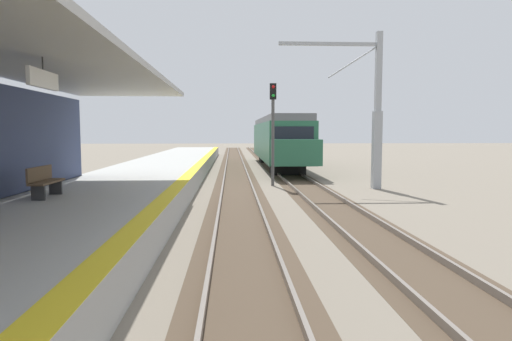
{
  "coord_description": "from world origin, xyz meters",
  "views": [
    {
      "loc": [
        1.62,
        0.64,
        2.75
      ],
      "look_at": [
        2.03,
        8.15,
        2.1
      ],
      "focal_mm": 31.36,
      "sensor_mm": 36.0,
      "label": 1
    }
  ],
  "objects_px": {
    "platform_bench": "(44,181)",
    "approaching_train": "(279,140)",
    "catenary_pylon_far_side": "(371,114)",
    "rail_signal_post": "(273,123)"
  },
  "relations": [
    {
      "from": "catenary_pylon_far_side",
      "to": "approaching_train",
      "type": "bearing_deg",
      "value": 102.71
    },
    {
      "from": "platform_bench",
      "to": "approaching_train",
      "type": "bearing_deg",
      "value": 67.66
    },
    {
      "from": "rail_signal_post",
      "to": "platform_bench",
      "type": "bearing_deg",
      "value": -126.98
    },
    {
      "from": "catenary_pylon_far_side",
      "to": "platform_bench",
      "type": "relative_size",
      "value": 4.69
    },
    {
      "from": "catenary_pylon_far_side",
      "to": "platform_bench",
      "type": "xyz_separation_m",
      "value": [
        -12.03,
        -8.39,
        -2.23
      ]
    },
    {
      "from": "approaching_train",
      "to": "platform_bench",
      "type": "bearing_deg",
      "value": -112.34
    },
    {
      "from": "catenary_pylon_far_side",
      "to": "platform_bench",
      "type": "height_order",
      "value": "catenary_pylon_far_side"
    },
    {
      "from": "rail_signal_post",
      "to": "platform_bench",
      "type": "xyz_separation_m",
      "value": [
        -7.41,
        -9.84,
        -1.82
      ]
    },
    {
      "from": "approaching_train",
      "to": "rail_signal_post",
      "type": "bearing_deg",
      "value": -97.45
    },
    {
      "from": "catenary_pylon_far_side",
      "to": "platform_bench",
      "type": "bearing_deg",
      "value": -145.11
    }
  ]
}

